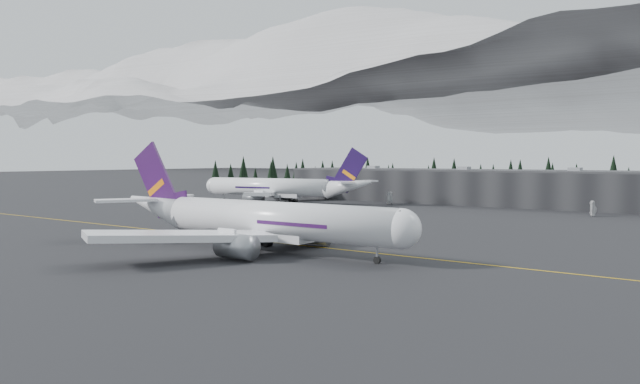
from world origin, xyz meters
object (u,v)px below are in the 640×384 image
Objects in this scene: terminal at (489,187)px; jet_parked at (283,188)px; jet_main at (252,219)px; gse_vehicle_a at (390,203)px; gse_vehicle_b at (593,214)px.

terminal is 76.20m from jet_parked.
jet_main is 0.99× the size of jet_parked.
jet_parked is at bearing -146.56° from terminal.
jet_parked is 40.13m from gse_vehicle_a.
jet_parked reaches higher than jet_main.
jet_parked reaches higher than gse_vehicle_b.
gse_vehicle_a is at bearing 106.89° from jet_main.
terminal is at bearing -156.53° from jet_parked.
terminal is 2.29× the size of jet_parked.
terminal is 37.25m from gse_vehicle_a.
gse_vehicle_b is (71.22, -6.64, 0.13)m from gse_vehicle_a.
jet_main is 112.30m from gse_vehicle_b.
gse_vehicle_b is at bearing -35.11° from terminal.
jet_parked is (-71.58, 94.79, 0.10)m from jet_main.
gse_vehicle_b is (42.88, -30.14, -5.51)m from terminal.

